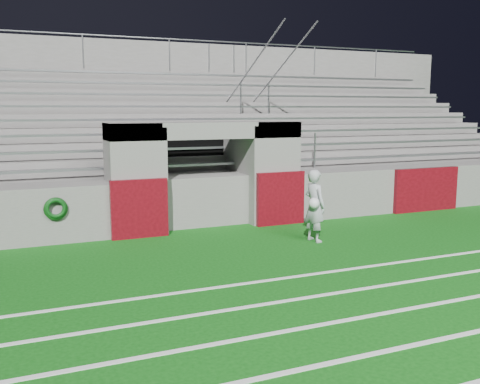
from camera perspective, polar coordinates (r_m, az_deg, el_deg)
name	(u,v)px	position (r m, az deg, el deg)	size (l,w,h in m)	color
ground	(267,262)	(10.36, 2.90, -7.51)	(90.00, 90.00, 0.00)	#0D500F
field_markings	(471,384)	(6.55, 23.46, -18.29)	(28.00, 8.09, 0.01)	white
stadium_structure	(160,153)	(17.51, -8.55, 4.09)	(26.00, 8.48, 5.42)	slate
goalkeeper_with_ball	(315,206)	(11.90, 7.97, -1.44)	(0.50, 0.65, 1.61)	#A9ACB2
hose_coil	(56,209)	(12.07, -19.06, -1.69)	(0.50, 0.14, 0.50)	#0C3D0E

